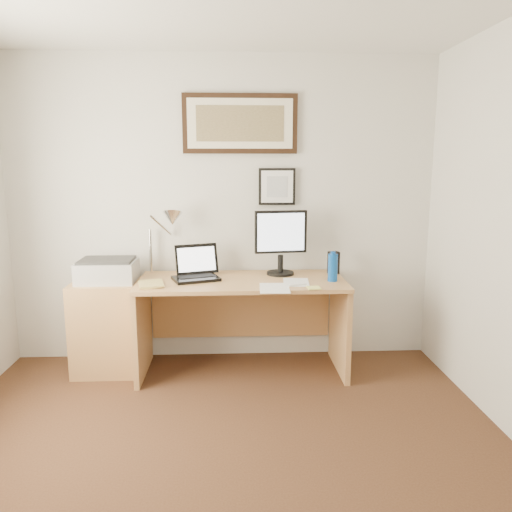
{
  "coord_description": "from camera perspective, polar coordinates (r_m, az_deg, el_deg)",
  "views": [
    {
      "loc": [
        0.08,
        -2.14,
        1.64
      ],
      "look_at": [
        0.25,
        1.43,
        0.97
      ],
      "focal_mm": 35.0,
      "sensor_mm": 36.0,
      "label": 1
    }
  ],
  "objects": [
    {
      "name": "water_bottle",
      "position": [
        3.85,
        8.76,
        -1.32
      ],
      "size": [
        0.07,
        0.07,
        0.21
      ],
      "primitive_type": "cylinder",
      "color": "#0C49A6",
      "rests_on": "desk"
    },
    {
      "name": "sticky_pad",
      "position": [
        3.62,
        6.63,
        -3.63
      ],
      "size": [
        0.1,
        0.1,
        0.01
      ],
      "primitive_type": "cube",
      "rotation": [
        0.0,
        0.0,
        0.08
      ],
      "color": "#FCFF78",
      "rests_on": "desk"
    },
    {
      "name": "lcd_monitor",
      "position": [
        4.0,
        2.85,
        1.93
      ],
      "size": [
        0.42,
        0.22,
        0.52
      ],
      "color": "black",
      "rests_on": "desk"
    },
    {
      "name": "book",
      "position": [
        3.77,
        -13.26,
        -3.23
      ],
      "size": [
        0.23,
        0.27,
        0.02
      ],
      "primitive_type": "imported",
      "rotation": [
        0.0,
        0.0,
        0.22
      ],
      "color": "tan",
      "rests_on": "desk"
    },
    {
      "name": "picture_small",
      "position": [
        4.13,
        2.41,
        7.93
      ],
      "size": [
        0.3,
        0.03,
        0.3
      ],
      "color": "black",
      "rests_on": "wall_back"
    },
    {
      "name": "paper_sheet_a",
      "position": [
        3.61,
        2.13,
        -3.68
      ],
      "size": [
        0.23,
        0.31,
        0.0
      ],
      "primitive_type": "cube",
      "rotation": [
        0.0,
        0.0,
        -0.04
      ],
      "color": "white",
      "rests_on": "desk"
    },
    {
      "name": "printer",
      "position": [
        4.05,
        -16.62,
        -1.59
      ],
      "size": [
        0.44,
        0.34,
        0.18
      ],
      "color": "#ACACAF",
      "rests_on": "side_cabinet"
    },
    {
      "name": "bottle_cap",
      "position": [
        3.83,
        8.81,
        0.36
      ],
      "size": [
        0.04,
        0.04,
        0.02
      ],
      "primitive_type": "cylinder",
      "color": "#0C49A6",
      "rests_on": "water_bottle"
    },
    {
      "name": "floor",
      "position": [
        2.7,
        -4.33,
        -26.95
      ],
      "size": [
        4.0,
        4.0,
        0.0
      ],
      "primitive_type": "plane",
      "color": "#432718",
      "rests_on": "ground"
    },
    {
      "name": "picture_large",
      "position": [
        4.12,
        -1.83,
        14.88
      ],
      "size": [
        0.92,
        0.04,
        0.47
      ],
      "color": "black",
      "rests_on": "wall_back"
    },
    {
      "name": "paper_sheet_b",
      "position": [
        3.79,
        4.61,
        -3.01
      ],
      "size": [
        0.21,
        0.29,
        0.0
      ],
      "primitive_type": "cube",
      "rotation": [
        0.0,
        0.0,
        -0.08
      ],
      "color": "white",
      "rests_on": "desk"
    },
    {
      "name": "side_cabinet",
      "position": [
        4.15,
        -16.72,
        -7.8
      ],
      "size": [
        0.5,
        0.4,
        0.73
      ],
      "primitive_type": "cube",
      "color": "#AE7B48",
      "rests_on": "floor"
    },
    {
      "name": "wall_back",
      "position": [
        4.16,
        -3.86,
        5.17
      ],
      "size": [
        3.5,
        0.02,
        2.5
      ],
      "primitive_type": "cube",
      "color": "silver",
      "rests_on": "ground"
    },
    {
      "name": "marker_pen",
      "position": [
        3.69,
        4.81,
        -3.3
      ],
      "size": [
        0.14,
        0.06,
        0.02
      ],
      "primitive_type": "cylinder",
      "rotation": [
        0.0,
        1.57,
        0.35
      ],
      "color": "white",
      "rests_on": "desk"
    },
    {
      "name": "desk",
      "position": [
        4.01,
        -1.65,
        -5.71
      ],
      "size": [
        1.6,
        0.7,
        0.75
      ],
      "color": "#AE7B48",
      "rests_on": "floor"
    },
    {
      "name": "speaker",
      "position": [
        4.11,
        8.85,
        -0.75
      ],
      "size": [
        0.09,
        0.09,
        0.18
      ],
      "primitive_type": "cube",
      "rotation": [
        0.0,
        0.0,
        0.2
      ],
      "color": "black",
      "rests_on": "desk"
    },
    {
      "name": "desk_lamp",
      "position": [
        4.0,
        -9.76,
        3.93
      ],
      "size": [
        0.29,
        0.27,
        0.53
      ],
      "color": "silver",
      "rests_on": "desk"
    },
    {
      "name": "laptop",
      "position": [
        3.92,
        -6.85,
        -1.76
      ],
      "size": [
        0.4,
        0.4,
        0.26
      ],
      "color": "black",
      "rests_on": "desk"
    }
  ]
}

